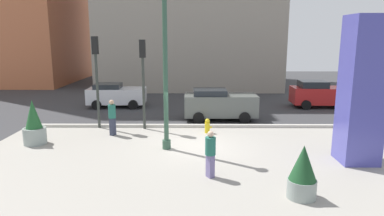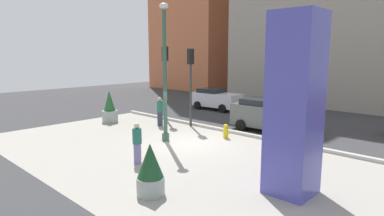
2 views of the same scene
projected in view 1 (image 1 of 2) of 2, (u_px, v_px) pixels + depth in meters
ground_plane at (194, 123)px, 19.35m from camera, size 60.00×60.00×0.00m
plaza_pavement at (193, 161)px, 13.47m from camera, size 18.00×10.00×0.02m
curb_strip at (194, 126)px, 18.47m from camera, size 18.00×0.24×0.16m
lamp_post at (165, 74)px, 14.27m from camera, size 0.44×0.44×6.70m
art_pillar_blue at (362, 91)px, 12.86m from camera, size 1.36×1.36×5.56m
potted_plant_near_right at (34, 126)px, 15.42m from camera, size 1.00×1.00×2.03m
potted_plant_by_pillar at (303, 173)px, 10.22m from camera, size 0.87×0.87×1.66m
fire_hydrant at (207, 126)px, 17.31m from camera, size 0.36×0.26×0.75m
traffic_light_far_side at (96, 68)px, 17.76m from camera, size 0.28×0.42×4.79m
traffic_light_corner at (143, 70)px, 17.57m from camera, size 0.28×0.42×4.63m
car_curb_west at (219, 104)px, 20.01m from camera, size 4.20×2.09×1.81m
car_far_lane at (116, 95)px, 23.74m from camera, size 3.97×2.07×1.63m
car_passing_lane at (320, 94)px, 23.65m from camera, size 3.98×2.10×1.82m
pedestrian_crossing at (112, 116)px, 16.80m from camera, size 0.48×0.48×1.77m
pedestrian_by_curb at (210, 152)px, 11.72m from camera, size 0.49×0.49×1.66m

